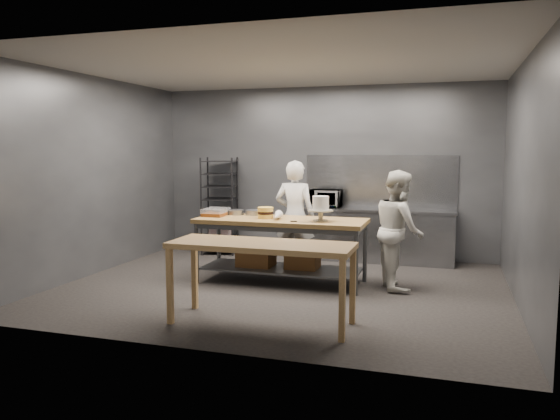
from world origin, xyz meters
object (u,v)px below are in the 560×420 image
work_table (279,243)px  chef_right (399,229)px  near_counter (261,250)px  frosted_cake_stand (321,206)px  layer_cake (265,213)px  microwave (325,198)px  speed_rack (220,206)px  chef_behind (295,216)px

work_table → chef_right: bearing=5.9°
near_counter → work_table: bearing=101.8°
frosted_cake_stand → near_counter: bearing=-98.3°
work_table → near_counter: bearing=-78.2°
work_table → layer_cake: 0.47m
microwave → frosted_cake_stand: bearing=-79.1°
speed_rack → frosted_cake_stand: 3.06m
near_counter → chef_behind: bearing=97.8°
speed_rack → chef_right: speed_rack is taller
work_table → near_counter: size_ratio=1.20×
microwave → near_counter: bearing=-87.9°
speed_rack → chef_behind: speed_rack is taller
chef_right → microwave: bearing=20.0°
speed_rack → microwave: (1.96, 0.08, 0.19)m
chef_right → layer_cake: (-1.85, -0.21, 0.19)m
work_table → chef_behind: (0.03, 0.73, 0.29)m
chef_right → microwave: (-1.41, 1.72, 0.24)m
chef_behind → microwave: size_ratio=3.20×
near_counter → speed_rack: bearing=119.7°
chef_right → work_table: bearing=76.5°
near_counter → frosted_cake_stand: frosted_cake_stand is taller
near_counter → chef_right: 2.39m
speed_rack → chef_right: bearing=-26.0°
near_counter → layer_cake: 1.92m
speed_rack → microwave: size_ratio=3.23×
microwave → layer_cake: bearing=-102.7°
near_counter → layer_cake: bearing=107.5°
speed_rack → microwave: 1.97m
work_table → chef_right: chef_right is taller
near_counter → layer_cake: layer_cake is taller
chef_behind → frosted_cake_stand: 1.08m
work_table → chef_right: (1.66, 0.17, 0.24)m
chef_right → layer_cake: chef_right is taller
chef_right → layer_cake: bearing=77.1°
microwave → layer_cake: size_ratio=2.44×
near_counter → chef_right: (1.28, 2.03, -0.00)m
speed_rack → frosted_cake_stand: bearing=-39.6°
microwave → layer_cake: microwave is taller
chef_behind → layer_cake: bearing=75.9°
near_counter → chef_right: chef_right is taller
frosted_cake_stand → layer_cake: size_ratio=1.56×
chef_right → microwave: chef_right is taller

